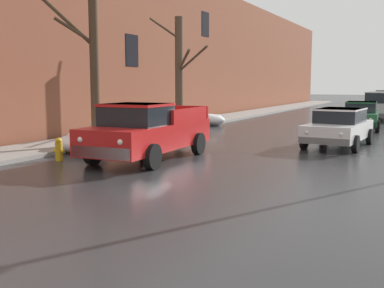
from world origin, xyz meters
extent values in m
cube|color=gray|center=(-6.56, 18.00, 0.07)|extent=(2.55, 80.00, 0.13)
cube|color=brown|center=(-8.33, 18.00, 4.43)|extent=(0.60, 80.00, 8.86)
cube|color=black|center=(-8.04, 17.74, 4.00)|extent=(0.08, 1.10, 1.60)
cube|color=black|center=(-8.04, 26.47, 6.26)|extent=(0.08, 1.10, 1.60)
ellipsoid|color=white|center=(-4.86, 9.87, 0.31)|extent=(2.09, 1.06, 0.62)
ellipsoid|color=white|center=(-4.97, 9.85, 0.30)|extent=(0.72, 0.60, 0.60)
ellipsoid|color=white|center=(-5.07, 9.87, 0.36)|extent=(0.86, 0.72, 0.72)
ellipsoid|color=white|center=(-5.45, 21.39, 0.33)|extent=(1.99, 1.22, 0.65)
ellipsoid|color=white|center=(-4.94, 21.45, 0.32)|extent=(0.77, 0.64, 0.64)
cylinder|color=#423323|center=(-5.21, 11.16, 3.71)|extent=(0.33, 0.33, 7.42)
cylinder|color=#423323|center=(-5.56, 10.56, 4.16)|extent=(0.82, 1.30, 0.87)
cylinder|color=#423323|center=(-6.05, 10.73, 4.54)|extent=(1.81, 1.02, 1.85)
cylinder|color=#4C3D2D|center=(-5.21, 17.55, 2.74)|extent=(0.38, 0.38, 5.48)
cylinder|color=#4C3D2D|center=(-4.20, 16.96, 3.44)|extent=(2.12, 1.29, 1.14)
cylinder|color=#4C3D2D|center=(-5.65, 16.95, 4.88)|extent=(0.97, 1.29, 0.93)
cylinder|color=#4C3D2D|center=(-4.71, 17.10, 3.42)|extent=(1.14, 1.03, 0.95)
cube|color=red|center=(-2.13, 9.86, 0.74)|extent=(2.14, 5.25, 0.76)
cube|color=black|center=(-2.10, 9.13, 1.44)|extent=(1.77, 1.72, 0.64)
cube|color=red|center=(-2.10, 9.13, 1.72)|extent=(1.81, 1.77, 0.08)
cube|color=red|center=(-1.25, 10.93, 1.34)|extent=(0.20, 2.49, 0.44)
cube|color=red|center=(-3.09, 10.86, 1.34)|extent=(0.20, 2.49, 0.44)
cube|color=red|center=(-2.23, 12.39, 1.34)|extent=(1.85, 0.17, 0.44)
cube|color=#B7B7BC|center=(-2.03, 7.33, 0.54)|extent=(1.85, 0.19, 0.32)
sphere|color=white|center=(-1.40, 7.32, 0.86)|extent=(0.16, 0.16, 0.16)
sphere|color=white|center=(-2.66, 7.27, 0.86)|extent=(0.16, 0.16, 0.16)
cylinder|color=black|center=(-1.08, 8.35, 0.36)|extent=(0.25, 0.73, 0.72)
cylinder|color=black|center=(-3.06, 8.27, 0.36)|extent=(0.25, 0.73, 0.72)
cylinder|color=black|center=(-1.20, 11.45, 0.36)|extent=(0.25, 0.73, 0.72)
cylinder|color=black|center=(-3.18, 11.37, 0.36)|extent=(0.25, 0.73, 0.72)
cube|color=silver|center=(2.62, 15.55, 0.60)|extent=(2.01, 4.30, 0.60)
cube|color=black|center=(2.64, 15.76, 1.16)|extent=(1.64, 2.28, 0.52)
cube|color=silver|center=(2.64, 15.76, 1.39)|extent=(1.68, 2.32, 0.06)
cube|color=slate|center=(2.49, 13.50, 0.42)|extent=(1.72, 0.23, 0.22)
cube|color=slate|center=(2.75, 17.59, 0.42)|extent=(1.72, 0.23, 0.22)
cylinder|color=black|center=(3.43, 14.19, 0.30)|extent=(0.22, 0.61, 0.60)
cylinder|color=black|center=(1.65, 14.31, 0.30)|extent=(0.22, 0.61, 0.60)
cylinder|color=black|center=(3.60, 16.79, 0.30)|extent=(0.22, 0.61, 0.60)
cylinder|color=black|center=(1.82, 16.90, 0.30)|extent=(0.22, 0.61, 0.60)
sphere|color=silver|center=(3.06, 13.44, 0.68)|extent=(0.14, 0.14, 0.14)
sphere|color=silver|center=(1.92, 13.51, 0.68)|extent=(0.14, 0.14, 0.14)
cube|color=#1E5633|center=(2.50, 22.74, 0.60)|extent=(1.95, 4.24, 0.60)
cube|color=black|center=(2.49, 22.94, 1.16)|extent=(1.57, 2.25, 0.52)
cube|color=#1E5633|center=(2.49, 22.94, 1.39)|extent=(1.61, 2.29, 0.06)
cube|color=black|center=(2.65, 20.73, 0.42)|extent=(1.62, 0.24, 0.22)
cube|color=black|center=(2.36, 24.75, 0.42)|extent=(1.62, 0.24, 0.22)
cylinder|color=black|center=(3.44, 21.52, 0.30)|extent=(0.22, 0.61, 0.60)
cylinder|color=black|center=(1.75, 21.40, 0.30)|extent=(0.22, 0.61, 0.60)
cylinder|color=black|center=(3.25, 24.08, 0.30)|extent=(0.22, 0.61, 0.60)
cylinder|color=black|center=(1.57, 23.95, 0.30)|extent=(0.22, 0.61, 0.60)
sphere|color=silver|center=(3.19, 20.74, 0.68)|extent=(0.14, 0.14, 0.14)
sphere|color=silver|center=(2.12, 20.66, 0.68)|extent=(0.14, 0.14, 0.14)
cube|color=#B7B7BC|center=(2.83, 29.75, 0.74)|extent=(1.91, 4.55, 0.80)
cube|color=black|center=(2.83, 29.80, 1.48)|extent=(1.64, 3.19, 0.68)
cube|color=#B7B7BC|center=(2.83, 29.80, 1.79)|extent=(1.67, 3.25, 0.06)
cube|color=#525254|center=(2.80, 27.54, 0.46)|extent=(1.81, 0.15, 0.22)
cube|color=#525254|center=(2.87, 31.96, 0.46)|extent=(1.81, 0.15, 0.22)
cylinder|color=black|center=(1.87, 28.36, 0.34)|extent=(0.19, 0.68, 0.68)
cylinder|color=black|center=(1.91, 31.17, 0.34)|extent=(0.19, 0.68, 0.68)
sphere|color=silver|center=(2.20, 27.52, 0.82)|extent=(0.14, 0.14, 0.14)
cylinder|color=black|center=(1.82, 35.64, 0.34)|extent=(0.24, 0.69, 0.68)
cylinder|color=black|center=(2.06, 38.56, 0.34)|extent=(0.24, 0.69, 0.68)
sphere|color=silver|center=(2.09, 34.74, 0.82)|extent=(0.14, 0.14, 0.14)
cylinder|color=gold|center=(-4.42, 8.34, 0.28)|extent=(0.22, 0.22, 0.55)
sphere|color=gold|center=(-4.42, 8.34, 0.61)|extent=(0.21, 0.21, 0.21)
cylinder|color=gold|center=(-4.58, 8.34, 0.30)|extent=(0.10, 0.09, 0.09)
cylinder|color=gold|center=(-4.26, 8.34, 0.30)|extent=(0.10, 0.09, 0.09)
camera|label=1|loc=(5.60, -2.47, 2.35)|focal=43.94mm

